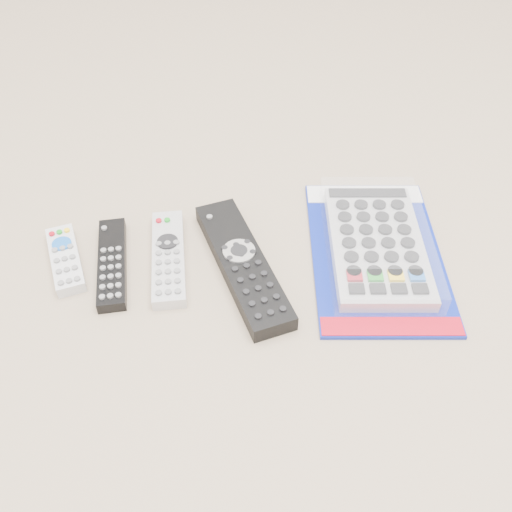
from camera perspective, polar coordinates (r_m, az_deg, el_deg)
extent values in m
plane|color=gray|center=(0.84, -3.06, 0.07)|extent=(5.00, 5.00, 0.00)
cube|color=silver|center=(0.87, -18.52, -0.31)|extent=(0.06, 0.14, 0.02)
cylinder|color=blue|center=(0.88, -18.86, 1.18)|extent=(0.03, 0.03, 0.00)
cube|color=black|center=(0.85, -14.19, -0.67)|extent=(0.04, 0.17, 0.02)
cube|color=#BBBBC0|center=(0.84, -8.75, -0.12)|extent=(0.06, 0.19, 0.02)
cylinder|color=black|center=(0.85, -8.84, 1.44)|extent=(0.03, 0.03, 0.00)
cube|color=black|center=(0.81, -1.39, -0.77)|extent=(0.10, 0.26, 0.02)
cylinder|color=silver|center=(0.81, -1.71, 0.51)|extent=(0.05, 0.05, 0.00)
cube|color=#0D1F92|center=(0.86, 11.88, 0.31)|extent=(0.25, 0.34, 0.01)
cube|color=white|center=(0.95, 10.76, 6.08)|extent=(0.19, 0.08, 0.00)
cube|color=#B00C1F|center=(0.77, 13.43, -6.86)|extent=(0.19, 0.07, 0.00)
cube|color=#BBBBC0|center=(0.86, 11.95, 1.11)|extent=(0.18, 0.26, 0.02)
cube|color=white|center=(0.85, 12.04, 1.52)|extent=(0.20, 0.28, 0.04)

